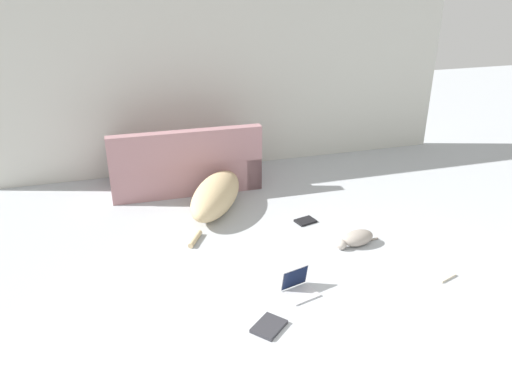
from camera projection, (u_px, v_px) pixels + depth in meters
ground_plane at (376, 383)px, 3.56m from camera, size 20.00×20.00×0.00m
wall_back at (227, 74)px, 6.93m from camera, size 6.66×0.06×2.69m
couch at (184, 166)px, 6.67m from camera, size 1.94×0.95×0.87m
dog at (218, 193)px, 6.07m from camera, size 1.07×1.66×0.41m
cat at (356, 239)px, 5.29m from camera, size 0.54×0.26×0.17m
laptop_open at (297, 285)px, 4.54m from camera, size 0.34×0.32×0.23m
laptop_closed at (269, 326)px, 4.10m from camera, size 0.34×0.34×0.03m
book_black at (305, 221)px, 5.80m from camera, size 0.26×0.21×0.02m
book_cream at (444, 276)px, 4.78m from camera, size 0.24×0.19×0.02m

